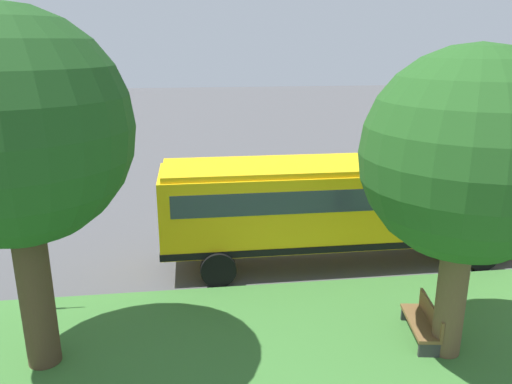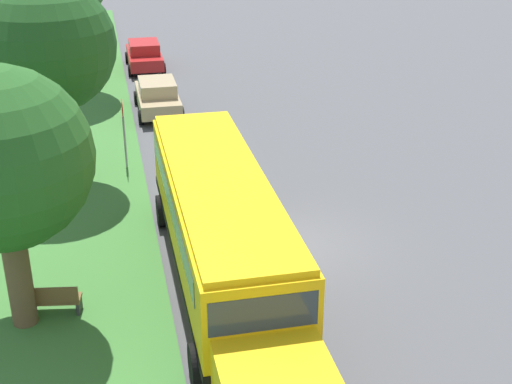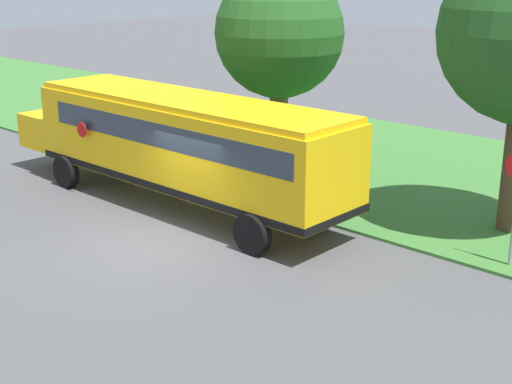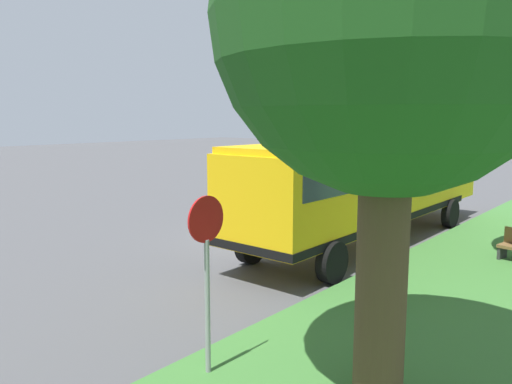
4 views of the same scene
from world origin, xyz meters
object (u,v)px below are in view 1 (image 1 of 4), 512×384
oak_tree_beside_bus (470,157)px  oak_tree_roadside_mid (15,133)px  school_bus (345,201)px  park_bench (423,322)px  stop_sign (19,250)px

oak_tree_beside_bus → oak_tree_roadside_mid: 8.56m
school_bus → park_bench: school_bus is taller
oak_tree_beside_bus → park_bench: bearing=19.6°
oak_tree_beside_bus → stop_sign: bearing=72.1°
oak_tree_roadside_mid → stop_sign: size_ratio=2.66×
oak_tree_roadside_mid → stop_sign: bearing=24.7°
stop_sign → park_bench: (-2.44, -9.34, -1.26)m
oak_tree_beside_bus → school_bus: bearing=8.0°
school_bus → stop_sign: bearing=103.4°
oak_tree_beside_bus → oak_tree_roadside_mid: bearing=84.7°
stop_sign → park_bench: 9.73m
oak_tree_beside_bus → stop_sign: oak_tree_beside_bus is taller
stop_sign → park_bench: size_ratio=1.65×
oak_tree_roadside_mid → school_bus: bearing=-60.4°
school_bus → park_bench: bearing=-173.7°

